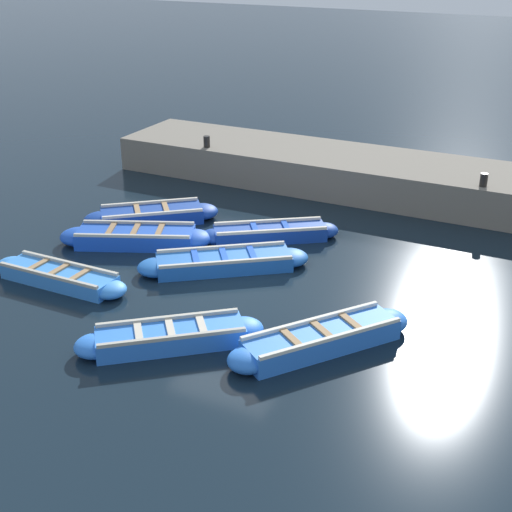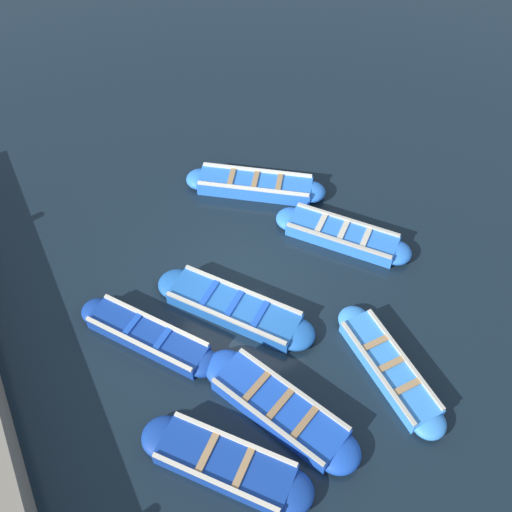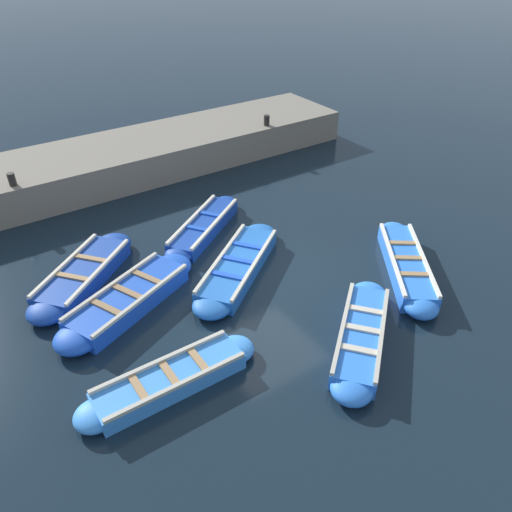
{
  "view_description": "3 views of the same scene",
  "coord_description": "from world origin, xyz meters",
  "px_view_note": "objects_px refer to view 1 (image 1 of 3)",
  "views": [
    {
      "loc": [
        12.58,
        6.79,
        7.11
      ],
      "look_at": [
        -0.6,
        0.21,
        0.41
      ],
      "focal_mm": 50.0,
      "sensor_mm": 36.0,
      "label": 1
    },
    {
      "loc": [
        -3.46,
        -7.54,
        11.71
      ],
      "look_at": [
        0.66,
        0.48,
        0.35
      ],
      "focal_mm": 42.0,
      "sensor_mm": 36.0,
      "label": 2
    },
    {
      "loc": [
        7.81,
        -5.6,
        7.04
      ],
      "look_at": [
        -0.27,
        -0.13,
        0.4
      ],
      "focal_mm": 35.0,
      "sensor_mm": 36.0,
      "label": 3
    }
  ],
  "objects_px": {
    "boat_stern_in": "(171,337)",
    "bollard_north": "(207,142)",
    "boat_far_corner": "(321,339)",
    "boat_centre": "(136,237)",
    "bollard_mid_north": "(484,180)",
    "boat_drifting": "(59,277)",
    "boat_outer_left": "(152,215)",
    "boat_broadside": "(270,233)",
    "boat_alongside": "(224,262)"
  },
  "relations": [
    {
      "from": "boat_stern_in",
      "to": "bollard_north",
      "type": "relative_size",
      "value": 9.27
    },
    {
      "from": "boat_outer_left",
      "to": "boat_broadside",
      "type": "relative_size",
      "value": 1.01
    },
    {
      "from": "boat_outer_left",
      "to": "boat_stern_in",
      "type": "bearing_deg",
      "value": 37.24
    },
    {
      "from": "boat_centre",
      "to": "bollard_mid_north",
      "type": "height_order",
      "value": "bollard_mid_north"
    },
    {
      "from": "bollard_mid_north",
      "to": "boat_broadside",
      "type": "bearing_deg",
      "value": -52.04
    },
    {
      "from": "boat_centre",
      "to": "boat_stern_in",
      "type": "bearing_deg",
      "value": 42.77
    },
    {
      "from": "boat_stern_in",
      "to": "boat_outer_left",
      "type": "bearing_deg",
      "value": -142.76
    },
    {
      "from": "boat_centre",
      "to": "bollard_mid_north",
      "type": "bearing_deg",
      "value": 125.77
    },
    {
      "from": "boat_far_corner",
      "to": "boat_broadside",
      "type": "relative_size",
      "value": 1.07
    },
    {
      "from": "boat_alongside",
      "to": "boat_drifting",
      "type": "distance_m",
      "value": 3.7
    },
    {
      "from": "boat_stern_in",
      "to": "bollard_mid_north",
      "type": "relative_size",
      "value": 9.27
    },
    {
      "from": "boat_alongside",
      "to": "boat_broadside",
      "type": "xyz_separation_m",
      "value": [
        -2.04,
        0.21,
        0.01
      ]
    },
    {
      "from": "boat_alongside",
      "to": "boat_broadside",
      "type": "bearing_deg",
      "value": 174.25
    },
    {
      "from": "boat_stern_in",
      "to": "boat_broadside",
      "type": "relative_size",
      "value": 0.98
    },
    {
      "from": "boat_stern_in",
      "to": "bollard_mid_north",
      "type": "xyz_separation_m",
      "value": [
        -8.95,
        3.99,
        1.03
      ]
    },
    {
      "from": "boat_broadside",
      "to": "boat_drifting",
      "type": "bearing_deg",
      "value": -35.67
    },
    {
      "from": "boat_outer_left",
      "to": "boat_drifting",
      "type": "bearing_deg",
      "value": 3.69
    },
    {
      "from": "bollard_mid_north",
      "to": "boat_drifting",
      "type": "bearing_deg",
      "value": -44.15
    },
    {
      "from": "boat_centre",
      "to": "bollard_north",
      "type": "height_order",
      "value": "bollard_north"
    },
    {
      "from": "bollard_north",
      "to": "bollard_mid_north",
      "type": "relative_size",
      "value": 1.0
    },
    {
      "from": "boat_stern_in",
      "to": "boat_outer_left",
      "type": "height_order",
      "value": "boat_outer_left"
    },
    {
      "from": "boat_far_corner",
      "to": "boat_centre",
      "type": "bearing_deg",
      "value": -112.68
    },
    {
      "from": "boat_alongside",
      "to": "bollard_north",
      "type": "bearing_deg",
      "value": -146.69
    },
    {
      "from": "boat_outer_left",
      "to": "boat_far_corner",
      "type": "height_order",
      "value": "boat_far_corner"
    },
    {
      "from": "boat_drifting",
      "to": "boat_broadside",
      "type": "bearing_deg",
      "value": 144.33
    },
    {
      "from": "boat_far_corner",
      "to": "bollard_mid_north",
      "type": "distance_m",
      "value": 7.98
    },
    {
      "from": "bollard_north",
      "to": "boat_broadside",
      "type": "bearing_deg",
      "value": 47.61
    },
    {
      "from": "boat_broadside",
      "to": "boat_centre",
      "type": "bearing_deg",
      "value": -57.96
    },
    {
      "from": "boat_stern_in",
      "to": "boat_centre",
      "type": "xyz_separation_m",
      "value": [
        -3.65,
        -3.37,
        0.01
      ]
    },
    {
      "from": "boat_stern_in",
      "to": "boat_outer_left",
      "type": "relative_size",
      "value": 0.97
    },
    {
      "from": "boat_far_corner",
      "to": "bollard_mid_north",
      "type": "xyz_separation_m",
      "value": [
        -7.79,
        1.41,
        1.01
      ]
    },
    {
      "from": "boat_centre",
      "to": "boat_alongside",
      "type": "bearing_deg",
      "value": 84.55
    },
    {
      "from": "boat_stern_in",
      "to": "boat_alongside",
      "type": "xyz_separation_m",
      "value": [
        -3.39,
        -0.73,
        -0.01
      ]
    },
    {
      "from": "boat_alongside",
      "to": "boat_drifting",
      "type": "height_order",
      "value": "boat_alongside"
    },
    {
      "from": "boat_drifting",
      "to": "boat_broadside",
      "type": "relative_size",
      "value": 1.06
    },
    {
      "from": "boat_outer_left",
      "to": "bollard_north",
      "type": "xyz_separation_m",
      "value": [
        -3.84,
        -0.49,
        1.03
      ]
    },
    {
      "from": "boat_outer_left",
      "to": "boat_far_corner",
      "type": "relative_size",
      "value": 0.95
    },
    {
      "from": "boat_outer_left",
      "to": "bollard_mid_north",
      "type": "distance_m",
      "value": 8.82
    },
    {
      "from": "boat_outer_left",
      "to": "boat_drifting",
      "type": "xyz_separation_m",
      "value": [
        4.01,
        0.26,
        -0.02
      ]
    },
    {
      "from": "boat_far_corner",
      "to": "boat_drifting",
      "type": "xyz_separation_m",
      "value": [
        0.06,
        -6.21,
        -0.03
      ]
    },
    {
      "from": "boat_far_corner",
      "to": "boat_broadside",
      "type": "distance_m",
      "value": 5.28
    },
    {
      "from": "boat_centre",
      "to": "boat_drifting",
      "type": "distance_m",
      "value": 2.56
    },
    {
      "from": "boat_drifting",
      "to": "boat_alongside",
      "type": "bearing_deg",
      "value": 128.3
    },
    {
      "from": "boat_centre",
      "to": "bollard_north",
      "type": "distance_m",
      "value": 5.49
    },
    {
      "from": "boat_broadside",
      "to": "boat_alongside",
      "type": "bearing_deg",
      "value": -5.75
    },
    {
      "from": "boat_drifting",
      "to": "boat_stern_in",
      "type": "bearing_deg",
      "value": 73.08
    },
    {
      "from": "boat_outer_left",
      "to": "boat_centre",
      "type": "relative_size",
      "value": 0.87
    },
    {
      "from": "boat_alongside",
      "to": "bollard_north",
      "type": "distance_m",
      "value": 6.73
    },
    {
      "from": "boat_far_corner",
      "to": "bollard_mid_north",
      "type": "bearing_deg",
      "value": 169.73
    },
    {
      "from": "boat_drifting",
      "to": "boat_far_corner",
      "type": "bearing_deg",
      "value": 90.51
    }
  ]
}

